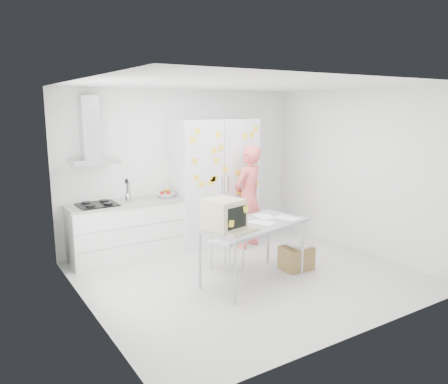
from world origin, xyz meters
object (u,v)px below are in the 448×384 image
chair (223,234)px  cardboard_box (296,257)px  person (248,197)px  desk (236,220)px

chair → cardboard_box: bearing=-54.8°
chair → cardboard_box: (0.89, -0.64, -0.34)m
person → cardboard_box: (-0.02, -1.28, -0.70)m
chair → person: bearing=16.1°
cardboard_box → person: bearing=89.1°
person → cardboard_box: bearing=69.1°
chair → desk: bearing=-128.5°
desk → chair: size_ratio=1.81×
person → chair: size_ratio=1.90×
person → desk: person is taller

